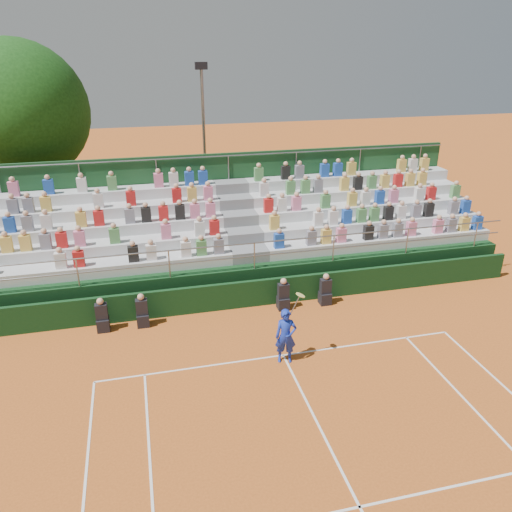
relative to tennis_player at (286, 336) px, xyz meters
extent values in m
plane|color=#C25E20|center=(0.02, 0.27, -0.86)|extent=(90.00, 90.00, 0.00)
cube|color=white|center=(0.02, 0.27, -0.85)|extent=(11.00, 0.06, 0.01)
cube|color=white|center=(0.02, -2.93, -0.85)|extent=(0.06, 6.40, 0.01)
cube|color=white|center=(0.02, -5.22, -0.85)|extent=(8.22, 0.06, 0.01)
cube|color=black|center=(0.02, 3.47, -0.36)|extent=(20.00, 0.15, 1.00)
cube|color=black|center=(-5.30, 3.02, -0.64)|extent=(0.40, 0.40, 0.44)
cube|color=black|center=(-5.30, 3.02, -0.16)|extent=(0.38, 0.25, 0.55)
sphere|color=tan|center=(-5.30, 3.02, 0.22)|extent=(0.22, 0.22, 0.22)
cube|color=black|center=(-4.03, 3.02, -0.64)|extent=(0.40, 0.40, 0.44)
cube|color=black|center=(-4.03, 3.02, -0.16)|extent=(0.38, 0.25, 0.55)
sphere|color=tan|center=(-4.03, 3.02, 0.22)|extent=(0.22, 0.22, 0.22)
cube|color=black|center=(0.82, 3.02, -0.64)|extent=(0.40, 0.40, 0.44)
cube|color=black|center=(0.82, 3.02, -0.16)|extent=(0.38, 0.25, 0.55)
sphere|color=tan|center=(0.82, 3.02, 0.22)|extent=(0.22, 0.22, 0.22)
cube|color=black|center=(2.39, 3.02, -0.64)|extent=(0.40, 0.40, 0.44)
cube|color=black|center=(2.39, 3.02, -0.16)|extent=(0.38, 0.25, 0.55)
sphere|color=tan|center=(2.39, 3.02, 0.22)|extent=(0.22, 0.22, 0.22)
cube|color=black|center=(0.02, 6.57, -0.26)|extent=(20.00, 5.20, 1.20)
cube|color=silver|center=(-5.33, 4.90, 0.55)|extent=(9.30, 0.85, 0.42)
cube|color=silver|center=(5.37, 4.90, 0.55)|extent=(9.30, 0.85, 0.42)
cube|color=slate|center=(0.02, 4.90, 0.55)|extent=(1.40, 0.85, 0.42)
cube|color=silver|center=(-5.33, 5.75, 0.97)|extent=(9.30, 0.85, 0.42)
cube|color=silver|center=(5.37, 5.75, 0.97)|extent=(9.30, 0.85, 0.42)
cube|color=slate|center=(0.02, 5.75, 0.97)|extent=(1.40, 0.85, 0.42)
cube|color=silver|center=(-5.33, 6.60, 1.39)|extent=(9.30, 0.85, 0.42)
cube|color=silver|center=(5.37, 6.60, 1.39)|extent=(9.30, 0.85, 0.42)
cube|color=slate|center=(0.02, 6.60, 1.39)|extent=(1.40, 0.85, 0.42)
cube|color=silver|center=(-5.33, 7.45, 1.81)|extent=(9.30, 0.85, 0.42)
cube|color=silver|center=(5.37, 7.45, 1.81)|extent=(9.30, 0.85, 0.42)
cube|color=slate|center=(0.02, 7.45, 1.81)|extent=(1.40, 0.85, 0.42)
cube|color=silver|center=(-5.33, 8.30, 2.23)|extent=(9.30, 0.85, 0.42)
cube|color=silver|center=(5.37, 8.30, 2.23)|extent=(9.30, 0.85, 0.42)
cube|color=slate|center=(0.02, 8.30, 2.23)|extent=(1.40, 0.85, 0.42)
cube|color=#1B4623|center=(0.02, 8.82, 1.34)|extent=(20.00, 0.12, 4.40)
cylinder|color=gray|center=(0.02, 4.02, 1.34)|extent=(20.00, 0.05, 0.05)
cylinder|color=gray|center=(0.02, 8.72, 3.44)|extent=(20.00, 0.05, 0.05)
cube|color=silver|center=(-6.56, 4.75, 1.04)|extent=(0.36, 0.24, 0.56)
cube|color=red|center=(-5.97, 4.75, 1.04)|extent=(0.36, 0.24, 0.56)
cube|color=black|center=(-4.15, 4.75, 1.04)|extent=(0.36, 0.24, 0.56)
cube|color=silver|center=(-3.53, 4.75, 1.04)|extent=(0.36, 0.24, 0.56)
cube|color=silver|center=(-2.32, 4.75, 1.04)|extent=(0.36, 0.24, 0.56)
cube|color=#4C8C4C|center=(-1.76, 4.75, 1.04)|extent=(0.36, 0.24, 0.56)
cube|color=slate|center=(-1.14, 4.75, 1.04)|extent=(0.36, 0.24, 0.56)
cube|color=gold|center=(-8.34, 5.60, 1.46)|extent=(0.36, 0.24, 0.56)
cube|color=gold|center=(-7.74, 5.60, 1.46)|extent=(0.36, 0.24, 0.56)
cube|color=slate|center=(-7.09, 5.60, 1.46)|extent=(0.36, 0.24, 0.56)
cube|color=red|center=(-6.55, 5.60, 1.46)|extent=(0.36, 0.24, 0.56)
cube|color=pink|center=(-5.95, 5.60, 1.46)|extent=(0.36, 0.24, 0.56)
cube|color=#4C8C4C|center=(-4.76, 5.60, 1.46)|extent=(0.36, 0.24, 0.56)
cube|color=pink|center=(-2.93, 5.60, 1.46)|extent=(0.36, 0.24, 0.56)
cube|color=silver|center=(-1.70, 5.60, 1.46)|extent=(0.36, 0.24, 0.56)
cube|color=red|center=(-1.14, 5.60, 1.46)|extent=(0.36, 0.24, 0.56)
cube|color=#1E4CB2|center=(-8.33, 6.45, 1.88)|extent=(0.36, 0.24, 0.56)
cube|color=slate|center=(-7.74, 6.45, 1.88)|extent=(0.36, 0.24, 0.56)
cube|color=silver|center=(-7.10, 6.45, 1.88)|extent=(0.36, 0.24, 0.56)
cube|color=gold|center=(-5.91, 6.45, 1.88)|extent=(0.36, 0.24, 0.56)
cube|color=red|center=(-5.28, 6.45, 1.88)|extent=(0.36, 0.24, 0.56)
cube|color=slate|center=(-4.17, 6.45, 1.88)|extent=(0.36, 0.24, 0.56)
cube|color=black|center=(-3.58, 6.45, 1.88)|extent=(0.36, 0.24, 0.56)
cube|color=red|center=(-2.93, 6.45, 1.88)|extent=(0.36, 0.24, 0.56)
cube|color=black|center=(-2.31, 6.45, 1.88)|extent=(0.36, 0.24, 0.56)
cube|color=pink|center=(-1.74, 6.45, 1.88)|extent=(0.36, 0.24, 0.56)
cube|color=pink|center=(-1.14, 6.45, 1.88)|extent=(0.36, 0.24, 0.56)
cube|color=slate|center=(-8.30, 7.30, 2.30)|extent=(0.36, 0.24, 0.56)
cube|color=slate|center=(-7.77, 7.30, 2.30)|extent=(0.36, 0.24, 0.56)
cube|color=gold|center=(-7.17, 7.30, 2.30)|extent=(0.36, 0.24, 0.56)
cube|color=silver|center=(-5.29, 7.30, 2.30)|extent=(0.36, 0.24, 0.56)
cube|color=red|center=(-4.08, 7.30, 2.30)|extent=(0.36, 0.24, 0.56)
cube|color=red|center=(-2.33, 7.30, 2.30)|extent=(0.36, 0.24, 0.56)
cube|color=gold|center=(-1.73, 7.30, 2.30)|extent=(0.36, 0.24, 0.56)
cube|color=pink|center=(-1.09, 7.30, 2.30)|extent=(0.36, 0.24, 0.56)
cube|color=pink|center=(-8.36, 8.15, 2.72)|extent=(0.36, 0.24, 0.56)
cube|color=#1E4CB2|center=(-7.11, 8.15, 2.72)|extent=(0.36, 0.24, 0.56)
cube|color=silver|center=(-5.90, 8.15, 2.72)|extent=(0.36, 0.24, 0.56)
cube|color=#4C8C4C|center=(-4.76, 8.15, 2.72)|extent=(0.36, 0.24, 0.56)
cube|color=pink|center=(-2.95, 8.15, 2.72)|extent=(0.36, 0.24, 0.56)
cube|color=silver|center=(-2.35, 8.15, 2.72)|extent=(0.36, 0.24, 0.56)
cube|color=#1E4CB2|center=(-1.71, 8.15, 2.72)|extent=(0.36, 0.24, 0.56)
cube|color=#1E4CB2|center=(-1.16, 8.15, 2.72)|extent=(0.36, 0.24, 0.56)
cube|color=#1E4CB2|center=(1.14, 4.75, 1.04)|extent=(0.36, 0.24, 0.56)
cube|color=slate|center=(2.41, 4.75, 1.04)|extent=(0.36, 0.24, 0.56)
cube|color=gold|center=(3.00, 4.75, 1.04)|extent=(0.36, 0.24, 0.56)
cube|color=pink|center=(3.62, 4.75, 1.04)|extent=(0.36, 0.24, 0.56)
cube|color=black|center=(4.74, 4.75, 1.04)|extent=(0.36, 0.24, 0.56)
cube|color=slate|center=(5.36, 4.75, 1.04)|extent=(0.36, 0.24, 0.56)
cube|color=slate|center=(5.98, 4.75, 1.04)|extent=(0.36, 0.24, 0.56)
cube|color=pink|center=(6.58, 4.75, 1.04)|extent=(0.36, 0.24, 0.56)
cube|color=pink|center=(7.77, 4.75, 1.04)|extent=(0.36, 0.24, 0.56)
cube|color=slate|center=(8.36, 4.75, 1.04)|extent=(0.36, 0.24, 0.56)
cube|color=gold|center=(8.96, 4.75, 1.04)|extent=(0.36, 0.24, 0.56)
cube|color=#1E4CB2|center=(9.57, 4.75, 1.04)|extent=(0.36, 0.24, 0.56)
cube|color=gold|center=(1.19, 5.60, 1.46)|extent=(0.36, 0.24, 0.56)
cube|color=silver|center=(2.97, 5.60, 1.46)|extent=(0.36, 0.24, 0.56)
cube|color=silver|center=(3.59, 5.60, 1.46)|extent=(0.36, 0.24, 0.56)
cube|color=#1E4CB2|center=(4.18, 5.60, 1.46)|extent=(0.36, 0.24, 0.56)
cube|color=#4C8C4C|center=(4.80, 5.60, 1.46)|extent=(0.36, 0.24, 0.56)
cube|color=#4C8C4C|center=(5.36, 5.60, 1.46)|extent=(0.36, 0.24, 0.56)
cube|color=black|center=(5.98, 5.60, 1.46)|extent=(0.36, 0.24, 0.56)
cube|color=silver|center=(6.55, 5.60, 1.46)|extent=(0.36, 0.24, 0.56)
cube|color=slate|center=(7.22, 5.60, 1.46)|extent=(0.36, 0.24, 0.56)
cube|color=black|center=(7.81, 5.60, 1.46)|extent=(0.36, 0.24, 0.56)
cube|color=slate|center=(8.95, 5.60, 1.46)|extent=(0.36, 0.24, 0.56)
cube|color=#1E4CB2|center=(9.53, 5.60, 1.46)|extent=(0.36, 0.24, 0.56)
cube|color=red|center=(1.18, 6.45, 1.88)|extent=(0.36, 0.24, 0.56)
cube|color=silver|center=(1.73, 6.45, 1.88)|extent=(0.36, 0.24, 0.56)
cube|color=pink|center=(2.34, 6.45, 1.88)|extent=(0.36, 0.24, 0.56)
cube|color=#4C8C4C|center=(3.57, 6.45, 1.88)|extent=(0.36, 0.24, 0.56)
cube|color=gold|center=(4.74, 6.45, 1.88)|extent=(0.36, 0.24, 0.56)
cube|color=silver|center=(5.33, 6.45, 1.88)|extent=(0.36, 0.24, 0.56)
cube|color=#1E4CB2|center=(5.97, 6.45, 1.88)|extent=(0.36, 0.24, 0.56)
cube|color=pink|center=(6.61, 6.45, 1.88)|extent=(0.36, 0.24, 0.56)
cube|color=silver|center=(7.80, 6.45, 1.88)|extent=(0.36, 0.24, 0.56)
cube|color=red|center=(8.37, 6.45, 1.88)|extent=(0.36, 0.24, 0.56)
cube|color=#4C8C4C|center=(9.53, 6.45, 1.88)|extent=(0.36, 0.24, 0.56)
cube|color=silver|center=(1.21, 7.30, 2.30)|extent=(0.36, 0.24, 0.56)
cube|color=#4C8C4C|center=(2.34, 7.30, 2.30)|extent=(0.36, 0.24, 0.56)
cube|color=#4C8C4C|center=(2.99, 7.30, 2.30)|extent=(0.36, 0.24, 0.56)
cube|color=slate|center=(3.54, 7.30, 2.30)|extent=(0.36, 0.24, 0.56)
cube|color=gold|center=(4.72, 7.30, 2.30)|extent=(0.36, 0.24, 0.56)
cube|color=black|center=(5.34, 7.30, 2.30)|extent=(0.36, 0.24, 0.56)
cube|color=#4C8C4C|center=(5.98, 7.30, 2.30)|extent=(0.36, 0.24, 0.56)
cube|color=gold|center=(6.59, 7.30, 2.30)|extent=(0.36, 0.24, 0.56)
cube|color=red|center=(7.22, 7.30, 2.30)|extent=(0.36, 0.24, 0.56)
cube|color=gold|center=(7.80, 7.30, 2.30)|extent=(0.36, 0.24, 0.56)
cube|color=gold|center=(8.37, 7.30, 2.30)|extent=(0.36, 0.24, 0.56)
cube|color=#4C8C4C|center=(1.20, 8.15, 2.72)|extent=(0.36, 0.24, 0.56)
cube|color=black|center=(2.37, 8.15, 2.72)|extent=(0.36, 0.24, 0.56)
cube|color=slate|center=(2.99, 8.15, 2.72)|extent=(0.36, 0.24, 0.56)
cube|color=#1E4CB2|center=(4.13, 8.15, 2.72)|extent=(0.36, 0.24, 0.56)
cube|color=#1E4CB2|center=(4.74, 8.15, 2.72)|extent=(0.36, 0.24, 0.56)
cube|color=gold|center=(5.38, 8.15, 2.72)|extent=(0.36, 0.24, 0.56)
cube|color=gold|center=(7.80, 8.15, 2.72)|extent=(0.36, 0.24, 0.56)
cube|color=silver|center=(8.36, 8.15, 2.72)|extent=(0.36, 0.24, 0.56)
cube|color=gold|center=(8.93, 8.15, 2.72)|extent=(0.36, 0.24, 0.56)
imported|color=#162EA8|center=(0.00, 0.00, -0.01)|extent=(0.69, 0.52, 1.70)
cylinder|color=gray|center=(0.25, 0.00, 0.99)|extent=(0.26, 0.03, 0.51)
cylinder|color=#E5D866|center=(0.40, 0.00, 1.29)|extent=(0.26, 0.28, 0.14)
cylinder|color=#352213|center=(-8.60, 12.65, 0.85)|extent=(0.50, 0.50, 3.41)
sphere|color=#123A10|center=(-8.60, 12.65, 5.01)|extent=(6.14, 6.14, 6.14)
cylinder|color=gray|center=(-0.27, 13.87, 2.86)|extent=(0.16, 0.16, 7.43)
cube|color=black|center=(-0.27, 13.87, 6.75)|extent=(0.60, 0.25, 0.35)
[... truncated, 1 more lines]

